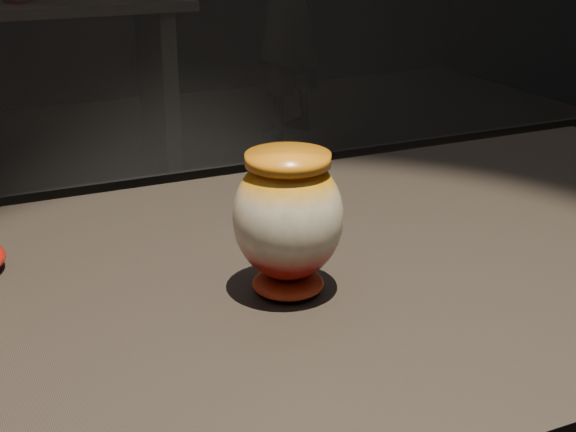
# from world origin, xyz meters

# --- Properties ---
(main_vase) EXTENTS (0.16, 0.16, 0.17)m
(main_vase) POSITION_xyz_m (0.12, -0.05, 0.99)
(main_vase) COLOR maroon
(main_vase) RESTS_ON display_plinth
(visitor) EXTENTS (0.68, 0.63, 1.57)m
(visitor) POSITION_xyz_m (1.81, 3.60, 0.78)
(visitor) COLOR black
(visitor) RESTS_ON ground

